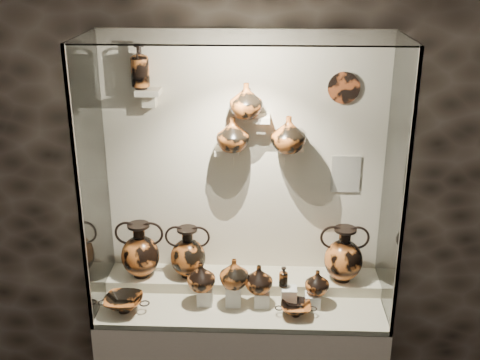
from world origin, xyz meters
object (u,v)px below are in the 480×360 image
kylix_left (124,303)px  kylix_right (296,308)px  jug_a (201,276)px  ovoid_vase_b (246,100)px  amphora_mid (188,252)px  jug_e (317,282)px  lekythos_tall (140,64)px  jug_c (259,279)px  jug_b (234,273)px  ovoid_vase_c (288,134)px  lekythos_small (283,276)px  amphora_right (344,254)px  ovoid_vase_a (233,134)px  amphora_left (140,250)px

kylix_left → kylix_right: (1.00, 0.00, -0.01)m
jug_a → ovoid_vase_b: (0.25, 0.25, 1.00)m
ovoid_vase_b → amphora_mid: bearing=173.5°
jug_e → lekythos_tall: 1.62m
jug_c → ovoid_vase_b: 1.04m
lekythos_tall → jug_b: bearing=-19.7°
jug_b → amphora_mid: bearing=125.7°
lekythos_tall → ovoid_vase_c: bearing=6.0°
ovoid_vase_b → ovoid_vase_c: 0.31m
lekythos_small → kylix_right: 0.20m
ovoid_vase_c → amphora_right: bearing=-30.8°
jug_c → lekythos_tall: lekythos_tall is taller
lekythos_small → ovoid_vase_a: size_ratio=0.74×
jug_b → lekythos_tall: 1.32m
jug_c → jug_e: 0.34m
amphora_left → jug_b: amphora_left is taller
amphora_left → jug_b: (0.59, -0.21, -0.03)m
amphora_mid → lekythos_small: (0.59, -0.19, -0.04)m
jug_e → amphora_left: bearing=-165.1°
amphora_mid → jug_a: bearing=-64.0°
amphora_right → lekythos_tall: size_ratio=1.24×
jug_b → lekythos_tall: size_ratio=0.63×
lekythos_tall → amphora_mid: bearing=-8.0°
jug_b → lekythos_small: 0.29m
jug_c → amphora_left: bearing=-170.2°
jug_a → ovoid_vase_b: 1.06m
amphora_right → jug_e: 0.27m
amphora_right → ovoid_vase_b: size_ratio=1.79×
amphora_right → lekythos_small: amphora_right is taller
lekythos_tall → ovoid_vase_b: (0.60, -0.04, -0.19)m
kylix_left → kylix_right: bearing=11.0°
amphora_left → ovoid_vase_a: bearing=1.1°
ovoid_vase_b → ovoid_vase_c: size_ratio=0.94×
amphora_left → jug_c: (0.74, -0.19, -0.07)m
lekythos_small → kylix_left: 0.95m
jug_a → lekythos_small: jug_a is taller
jug_c → ovoid_vase_c: (0.16, 0.24, 0.82)m
amphora_left → lekythos_small: (0.88, -0.18, -0.06)m
kylix_left → ovoid_vase_a: ovoid_vase_a is taller
amphora_left → ovoid_vase_a: size_ratio=1.81×
amphora_mid → kylix_right: 0.75m
jug_a → kylix_left: size_ratio=0.61×
jug_b → kylix_left: jug_b is taller
kylix_left → lekythos_tall: bearing=86.6°
amphora_mid → amphora_right: (0.96, -0.01, 0.01)m
jug_a → jug_b: bearing=16.2°
amphora_right → ovoid_vase_a: (-0.68, 0.05, 0.74)m
jug_e → kylix_right: bearing=-113.5°
ovoid_vase_c → amphora_left: bearing=158.4°
amphora_mid → lekythos_tall: bearing=163.2°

